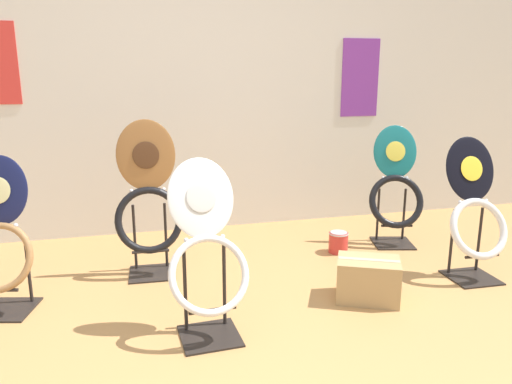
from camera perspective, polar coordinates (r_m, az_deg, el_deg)
wall_back at (r=3.94m, az=-8.64°, el=14.24°), size 8.00×0.07×2.60m
toilet_seat_display_jazz_black at (r=3.31m, az=23.74°, el=-2.15°), size 0.39×0.34×0.86m
toilet_seat_display_woodgrain at (r=3.13m, az=-12.18°, el=-1.82°), size 0.42×0.29×0.97m
toilet_seat_display_white_plain at (r=2.38m, az=-5.72°, el=-6.81°), size 0.39×0.37×0.85m
toilet_seat_display_teal_sax at (r=3.76m, az=15.66°, el=-0.06°), size 0.43×0.35×0.87m
paint_can at (r=3.58m, az=9.39°, el=-5.61°), size 0.14×0.14×0.15m
storage_box at (r=2.90m, az=12.67°, el=-9.73°), size 0.41×0.36×0.24m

